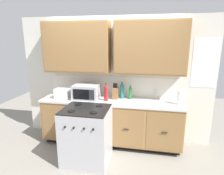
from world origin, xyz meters
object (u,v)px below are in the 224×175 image
stove_range (87,135)px  microwave (86,92)px  bottle_green (130,92)px  bottle_red (106,92)px  paper_towel_roll (180,97)px  toaster (62,94)px  knife_block (115,93)px  bottle_teal (122,90)px

stove_range → microwave: (-0.19, 0.59, 0.58)m
bottle_green → bottle_red: (-0.43, -0.20, 0.03)m
paper_towel_roll → bottle_green: 0.91m
microwave → bottle_green: bearing=11.0°
bottle_green → toaster: bearing=-170.9°
stove_range → knife_block: (0.36, 0.71, 0.56)m
toaster → bottle_green: (1.30, 0.21, 0.04)m
toaster → bottle_green: bottle_green is taller
toaster → bottle_red: bearing=0.7°
toaster → bottle_green: bearing=9.1°
stove_range → bottle_red: size_ratio=2.86×
bottle_teal → toaster: bearing=-169.1°
microwave → bottle_green: 0.85m
bottle_teal → knife_block: bearing=-157.1°
stove_range → paper_towel_roll: 1.75m
bottle_green → bottle_teal: 0.16m
bottle_green → bottle_teal: (-0.16, 0.01, 0.03)m
toaster → bottle_teal: bottle_teal is taller
paper_towel_roll → bottle_green: size_ratio=0.97×
microwave → bottle_teal: bottle_teal is taller
microwave → toaster: microwave is taller
knife_block → toaster: bearing=-170.6°
knife_block → paper_towel_roll: knife_block is taller
stove_range → microwave: 0.85m
stove_range → microwave: bearing=107.4°
toaster → knife_block: 1.03m
knife_block → bottle_teal: size_ratio=0.95×
toaster → knife_block: size_ratio=0.90×
bottle_green → knife_block: bearing=-171.7°
knife_block → bottle_green: bearing=8.3°
microwave → paper_towel_roll: microwave is taller
bottle_red → bottle_teal: bearing=37.6°
stove_range → toaster: toaster is taller
knife_block → paper_towel_roll: size_ratio=1.19×
knife_block → stove_range: bearing=-116.8°
knife_block → bottle_teal: bottle_teal is taller
bottle_teal → bottle_red: (-0.27, -0.21, 0.00)m
paper_towel_roll → bottle_green: (-0.90, 0.17, 0.00)m
toaster → bottle_green: 1.32m
stove_range → bottle_green: 1.15m
microwave → bottle_green: size_ratio=1.79×
toaster → bottle_red: size_ratio=0.84×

